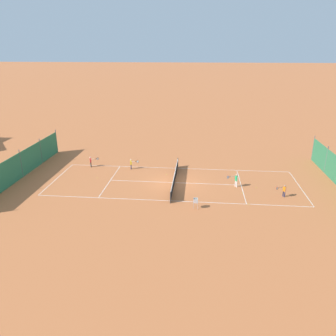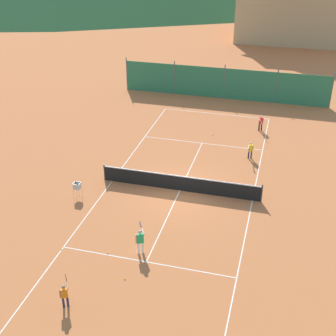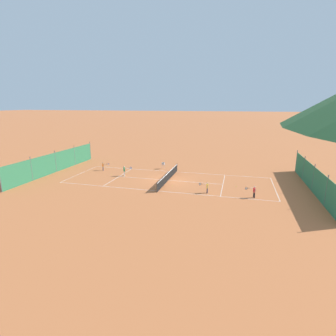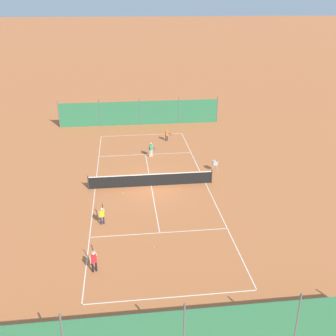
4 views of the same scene
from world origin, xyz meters
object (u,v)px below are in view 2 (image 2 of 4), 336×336
Objects in this scene: tennis_ball_near_corner at (213,135)px; tennis_ball_mid_court at (125,279)px; player_far_baseline at (65,293)px; tennis_ball_by_net_left at (219,186)px; tennis_ball_far_corner at (108,253)px; tennis_net at (180,183)px; tennis_ball_service_box at (61,249)px; player_near_baseline at (140,239)px; ball_hopper at (77,187)px; player_near_service at (250,149)px; player_far_service at (261,122)px.

tennis_ball_near_corner and tennis_ball_mid_court have the same top height.
tennis_ball_by_net_left is (4.39, 10.80, -0.63)m from player_far_baseline.
tennis_ball_far_corner is at bearing 83.54° from player_far_baseline.
tennis_ball_service_box is (-4.13, -6.57, -0.47)m from tennis_net.
player_far_baseline is 4.39m from player_near_baseline.
tennis_ball_service_box and tennis_ball_near_corner have the same top height.
player_far_baseline is (-2.31, -9.79, 0.16)m from tennis_net.
tennis_ball_far_corner is 1.00× the size of tennis_ball_near_corner.
tennis_ball_near_corner is (0.46, 7.87, -0.47)m from tennis_net.
tennis_net is at bearing -154.09° from tennis_ball_by_net_left.
player_near_baseline is at bearing 11.56° from tennis_ball_service_box.
tennis_net is 139.09× the size of tennis_ball_near_corner.
tennis_ball_service_box is at bearing -75.17° from ball_hopper.
tennis_ball_far_corner is at bearing -99.54° from tennis_ball_near_corner.
player_far_baseline is 16.99× the size of tennis_ball_mid_court.
player_far_service is (0.25, 4.56, 0.03)m from player_near_service.
tennis_ball_far_corner and tennis_ball_near_corner have the same top height.
tennis_ball_near_corner is at bearing 60.02° from ball_hopper.
tennis_ball_near_corner is (-3.18, -1.64, -0.66)m from player_far_service.
tennis_ball_near_corner is at bearing 86.17° from player_near_baseline.
player_near_service is at bearing 72.72° from tennis_ball_mid_court.
player_far_service reaches higher than tennis_ball_mid_court.
player_near_service is 15.81m from player_far_baseline.
tennis_ball_mid_court is at bearing -103.68° from player_far_service.
player_far_service is 17.82× the size of tennis_ball_service_box.
ball_hopper is at bearing -158.19° from tennis_net.
player_far_service is at bearing 52.44° from ball_hopper.
player_far_baseline is 3.75m from tennis_ball_service_box.
player_near_baseline is 19.69× the size of tennis_ball_mid_court.
tennis_ball_by_net_left is at bearing 73.25° from tennis_ball_mid_court.
player_near_service is 11.44m from player_near_baseline.
tennis_ball_service_box is at bearing -115.78° from player_far_service.
tennis_net is 5.84m from player_near_baseline.
tennis_net is at bearing 73.04° from tennis_ball_far_corner.
tennis_ball_service_box and tennis_ball_by_net_left have the same top height.
player_far_baseline is 0.86× the size of player_near_baseline.
tennis_ball_near_corner and tennis_ball_by_net_left have the same top height.
tennis_ball_mid_court is at bearing -49.77° from ball_hopper.
player_far_baseline is at bearing -60.64° from tennis_ball_service_box.
player_far_service is 0.91× the size of player_near_baseline.
tennis_ball_mid_court is (-4.20, -17.25, -0.66)m from player_far_service.
ball_hopper is (-4.85, 3.70, -0.10)m from player_near_baseline.
ball_hopper reaches higher than tennis_ball_service_box.
tennis_ball_service_box and tennis_ball_mid_court have the same top height.
player_near_baseline is at bearing 64.92° from player_far_baseline.
tennis_ball_mid_court is (1.36, -1.45, 0.00)m from tennis_ball_far_corner.
player_far_service reaches higher than tennis_ball_by_net_left.
tennis_ball_mid_court is 9.13m from tennis_ball_by_net_left.
player_far_baseline is at bearing -115.08° from player_near_baseline.
tennis_ball_by_net_left is (-1.56, -8.50, -0.66)m from player_far_service.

